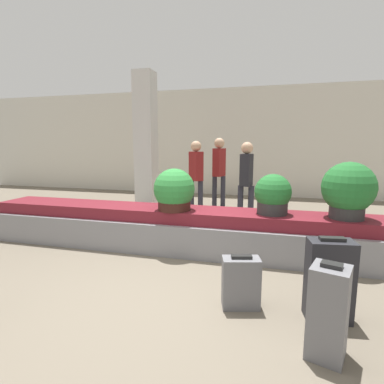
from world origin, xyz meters
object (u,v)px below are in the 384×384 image
at_px(suitcase_1, 241,282).
at_px(suitcase_0, 329,280).
at_px(pillar, 146,142).
at_px(traveler_0, 219,168).
at_px(potted_plant_2, 273,195).
at_px(potted_plant_0, 348,190).
at_px(traveler_1, 196,172).
at_px(suitcase_3, 328,312).
at_px(potted_plant_1, 174,191).
at_px(traveler_2, 246,177).

bearing_deg(suitcase_1, suitcase_0, -14.89).
bearing_deg(suitcase_0, pillar, 122.68).
height_order(suitcase_0, suitcase_1, suitcase_0).
distance_m(suitcase_1, traveler_0, 4.33).
height_order(suitcase_0, potted_plant_2, potted_plant_2).
bearing_deg(traveler_0, potted_plant_0, -124.37).
height_order(potted_plant_0, traveler_1, traveler_1).
height_order(pillar, suitcase_3, pillar).
bearing_deg(suitcase_3, suitcase_1, 160.65).
relative_size(suitcase_0, potted_plant_2, 1.40).
height_order(potted_plant_1, potted_plant_2, potted_plant_1).
xyz_separation_m(suitcase_3, traveler_0, (-1.61, 4.69, 0.66)).
xyz_separation_m(suitcase_1, suitcase_3, (0.67, -0.53, 0.10)).
bearing_deg(suitcase_1, traveler_1, 96.21).
height_order(potted_plant_0, potted_plant_2, potted_plant_0).
bearing_deg(suitcase_3, potted_plant_1, 152.95).
bearing_deg(pillar, traveler_1, -18.75).
relative_size(suitcase_0, potted_plant_0, 1.05).
xyz_separation_m(pillar, suitcase_1, (2.66, -3.96, -1.36)).
bearing_deg(suitcase_1, pillar, 109.43).
bearing_deg(potted_plant_0, suitcase_3, -104.83).
height_order(potted_plant_2, traveler_0, traveler_0).
xyz_separation_m(potted_plant_0, traveler_2, (-1.39, 1.68, -0.04)).
relative_size(potted_plant_0, traveler_1, 0.44).
bearing_deg(traveler_2, potted_plant_2, -152.98).
distance_m(pillar, traveler_1, 1.55).
bearing_deg(suitcase_3, potted_plant_0, 93.95).
xyz_separation_m(potted_plant_2, traveler_0, (-1.21, 2.78, 0.14)).
height_order(suitcase_0, traveler_0, traveler_0).
bearing_deg(potted_plant_2, traveler_0, 113.48).
bearing_deg(traveler_1, traveler_2, 21.97).
height_order(pillar, potted_plant_1, pillar).
bearing_deg(potted_plant_1, pillar, 120.54).
relative_size(traveler_0, traveler_2, 1.07).
relative_size(pillar, potted_plant_2, 5.96).
distance_m(suitcase_0, traveler_1, 4.13).
distance_m(suitcase_0, suitcase_3, 0.53).
bearing_deg(potted_plant_0, suitcase_0, -106.60).
bearing_deg(potted_plant_1, suitcase_3, -45.83).
relative_size(potted_plant_1, traveler_2, 0.37).
xyz_separation_m(suitcase_0, potted_plant_0, (0.41, 1.36, 0.61)).
relative_size(suitcase_3, traveler_2, 0.45).
bearing_deg(potted_plant_0, traveler_1, 139.25).
distance_m(pillar, suitcase_3, 5.73).
distance_m(pillar, potted_plant_2, 3.97).
distance_m(potted_plant_0, potted_plant_2, 0.91).
distance_m(potted_plant_2, traveler_0, 3.03).
distance_m(suitcase_0, potted_plant_0, 1.55).
xyz_separation_m(potted_plant_1, potted_plant_2, (1.34, 0.11, -0.02)).
xyz_separation_m(potted_plant_0, traveler_0, (-2.11, 2.80, 0.04)).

